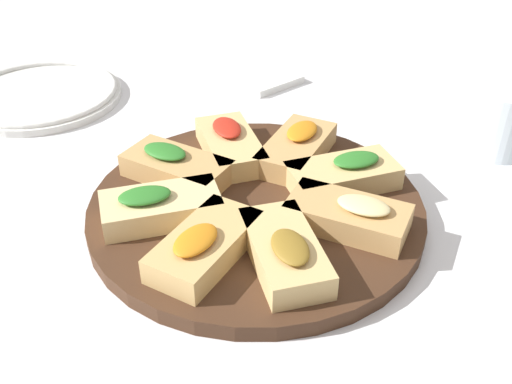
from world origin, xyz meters
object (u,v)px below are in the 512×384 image
at_px(serving_board, 256,209).
at_px(water_glass, 501,121).
at_px(plate_right, 40,94).
at_px(napkin_stack, 261,76).

distance_m(serving_board, water_glass, 0.33).
bearing_deg(plate_right, water_glass, -165.16).
relative_size(serving_board, plate_right, 1.53).
height_order(serving_board, water_glass, water_glass).
xyz_separation_m(serving_board, plate_right, (0.41, -0.10, -0.00)).
relative_size(water_glass, napkin_stack, 0.78).
bearing_deg(plate_right, napkin_stack, -139.53).
relative_size(serving_board, water_glass, 4.34).
height_order(water_glass, napkin_stack, water_glass).
height_order(serving_board, plate_right, serving_board).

